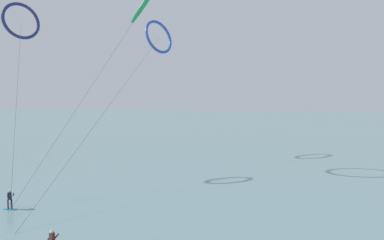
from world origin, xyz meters
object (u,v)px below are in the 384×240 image
Objects in this scene: surfer_teal at (10,201)px; kite_cobalt at (159,37)px; kite_emerald at (144,5)px; kite_navy at (21,21)px.

kite_cobalt is (4.76, 28.49, 18.37)m from surfer_teal.
kite_emerald reaches higher than kite_cobalt.
kite_emerald is at bearing -143.96° from kite_cobalt.
surfer_teal is 0.08× the size of kite_navy.
kite_emerald is at bearing 23.19° from surfer_teal.
surfer_teal is at bearing -119.25° from kite_navy.
kite_emerald is 14.42m from kite_navy.
kite_emerald is (6.37, 16.91, 20.44)m from surfer_teal.
surfer_teal is 0.05× the size of kite_cobalt.
kite_emerald is 11.87m from kite_cobalt.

